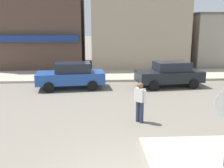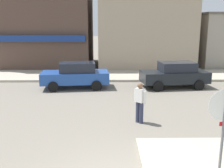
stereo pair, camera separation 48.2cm
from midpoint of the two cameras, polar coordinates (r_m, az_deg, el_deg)
name	(u,v)px [view 2 (the right image)]	position (r m, az deg, el deg)	size (l,w,h in m)	color
kerb_far	(111,75)	(19.51, 0.55, 1.91)	(80.00, 4.00, 0.15)	#B7AD99
stop_sign	(224,119)	(7.16, 25.02, -7.00)	(0.82, 0.10, 2.30)	slate
parked_car_nearest	(76,75)	(15.93, -7.06, 1.99)	(4.15, 2.19, 1.56)	#234C9E
parked_car_second	(175,74)	(16.48, 14.33, 2.05)	(4.17, 2.21, 1.56)	black
pedestrian_crossing_near	(140,102)	(10.27, 7.41, -3.81)	(0.44, 0.46, 1.61)	#2D334C
building_corner_shop	(46,20)	(25.37, -13.67, 13.46)	(8.46, 7.73, 8.38)	brown
building_storefront_left_near	(143,31)	(24.59, 7.41, 11.34)	(8.20, 7.11, 6.32)	tan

